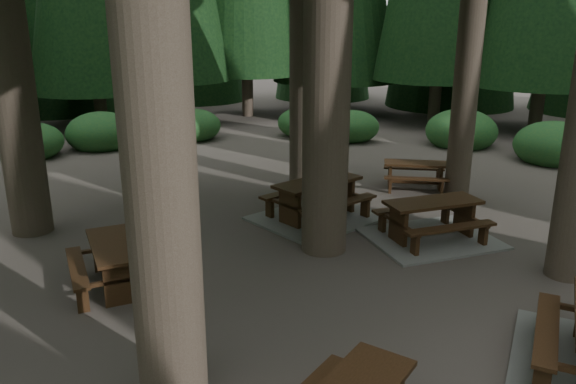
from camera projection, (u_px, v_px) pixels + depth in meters
name	position (u px, v px, depth m)	size (l,w,h in m)	color
ground	(289.00, 260.00, 10.14)	(80.00, 80.00, 0.00)	#4A423C
picnic_table_a	(431.00, 226.00, 11.00)	(2.55, 2.17, 0.81)	gray
picnic_table_b	(114.00, 258.00, 9.01)	(1.38, 1.71, 0.74)	#362110
picnic_table_c	(318.00, 205.00, 12.16)	(3.04, 2.75, 0.86)	gray
picnic_table_d	(415.00, 171.00, 14.35)	(2.01, 1.92, 0.68)	#362110
shrub_ring	(306.00, 221.00, 10.95)	(23.86, 24.64, 1.49)	#216231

